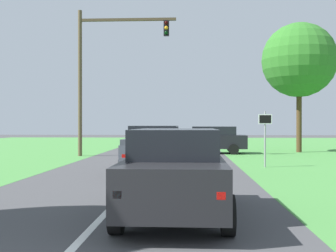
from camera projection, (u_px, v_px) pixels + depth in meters
ground_plane at (140, 177)px, 15.65m from camera, size 120.00×120.00×0.00m
red_suv_near at (175, 170)px, 9.02m from camera, size 2.22×4.86×1.84m
pickup_truck_lead at (155, 149)px, 16.93m from camera, size 2.37×4.97×1.88m
traffic_light at (102, 63)px, 25.79m from camera, size 5.96×0.40×8.85m
keep_moving_sign at (265, 132)px, 19.15m from camera, size 0.60×0.09×2.52m
oak_tree_right at (299, 60)px, 29.32m from camera, size 5.11×5.11×8.91m
crossing_suv_far at (211, 139)px, 28.17m from camera, size 4.76×2.27×1.78m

